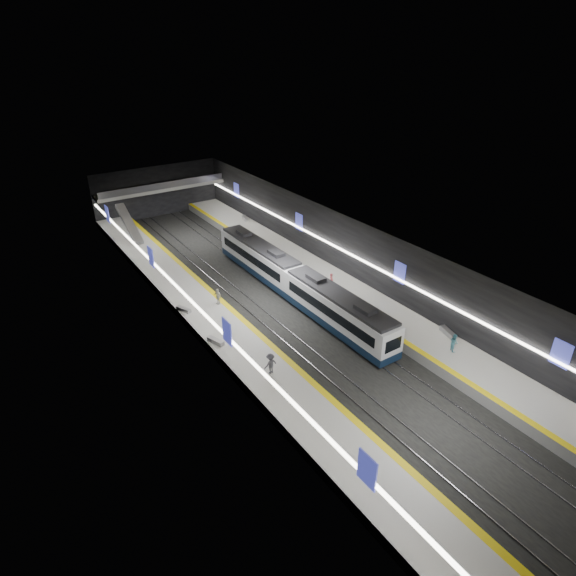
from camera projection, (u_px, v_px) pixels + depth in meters
ground at (277, 305)px, 52.36m from camera, size 70.00×70.00×0.00m
ceiling at (276, 237)px, 48.60m from camera, size 20.00×70.00×0.04m
wall_left at (187, 298)px, 45.56m from camera, size 0.04×70.00×8.00m
wall_right at (349, 251)px, 55.40m from camera, size 0.04×70.00×8.00m
wall_back at (157, 191)px, 76.13m from camera, size 20.00×0.04×8.00m
platform_left at (214, 322)px, 48.44m from camera, size 5.00×70.00×1.00m
tile_surface_left at (214, 317)px, 48.20m from camera, size 5.00×70.00×0.02m
tactile_strip_left at (233, 311)px, 49.28m from camera, size 0.60×70.00×0.02m
platform_right at (331, 283)px, 55.82m from camera, size 5.00×70.00×1.00m
tile_surface_right at (331, 279)px, 55.58m from camera, size 5.00×70.00×0.02m
tactile_strip_right at (316, 284)px, 54.49m from camera, size 0.60×70.00×0.02m
rails at (277, 305)px, 52.33m from camera, size 6.52×70.00×0.12m
train at (295, 281)px, 52.67m from camera, size 2.69×30.05×3.60m
ad_posters at (271, 264)px, 50.98m from camera, size 19.94×53.50×2.20m
cove_light_left at (190, 299)px, 45.76m from camera, size 0.25×68.60×0.12m
cove_light_right at (348, 253)px, 55.40m from camera, size 0.25×68.60×0.12m
mezzanine_bridge at (161, 188)px, 74.13m from camera, size 20.00×3.00×1.50m
escalator at (129, 224)px, 66.36m from camera, size 1.20×7.50×3.92m
bench_left_near at (216, 341)px, 44.11m from camera, size 1.05×1.85×0.44m
bench_left_far at (184, 309)px, 49.17m from camera, size 1.08×1.75×0.41m
bench_right_near at (448, 332)px, 45.34m from camera, size 1.05×2.04×0.48m
bench_right_far at (245, 218)px, 73.24m from camera, size 0.93×1.87×0.44m
passenger_right_a at (331, 281)px, 53.35m from camera, size 0.49×0.69×1.78m
passenger_right_b at (454, 343)px, 42.79m from camera, size 0.94×1.02×1.70m
passenger_left_a at (218, 296)px, 50.21m from camera, size 0.65×1.10×1.75m
passenger_left_b at (270, 364)px, 39.90m from camera, size 1.29×0.83×1.89m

